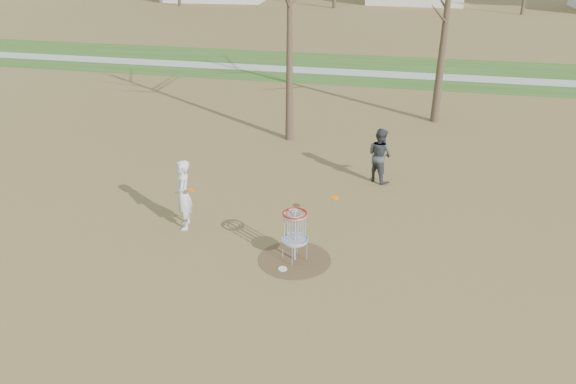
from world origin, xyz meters
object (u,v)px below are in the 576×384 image
object	(u,v)px
player_standing	(183,195)
player_throwing	(380,155)
disc_grounded	(283,269)
disc_golf_basket	(295,227)

from	to	relation	value
player_standing	player_throwing	distance (m)	6.49
player_standing	disc_grounded	size ratio (longest dim) A/B	8.81
player_standing	disc_golf_basket	world-z (taller)	player_standing
player_throwing	disc_grounded	size ratio (longest dim) A/B	8.00
disc_grounded	disc_golf_basket	world-z (taller)	disc_golf_basket
disc_grounded	disc_golf_basket	xyz separation A→B (m)	(0.19, 0.49, 0.89)
player_standing	player_throwing	size ratio (longest dim) A/B	1.10
disc_grounded	disc_golf_basket	size ratio (longest dim) A/B	0.16
player_standing	disc_golf_basket	bearing A→B (deg)	55.62
player_standing	disc_grounded	world-z (taller)	player_standing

